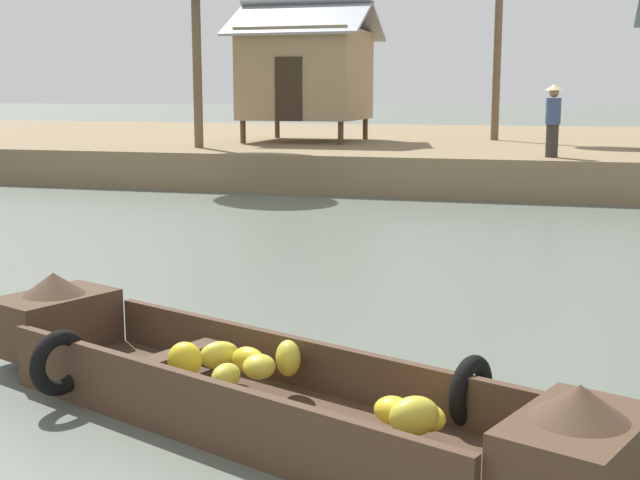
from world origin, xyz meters
TOP-DOWN VIEW (x-y plane):
  - ground_plane at (0.00, 10.00)m, footprint 300.00×300.00m
  - riverbank_strip at (0.00, 27.67)m, footprint 160.00×20.00m
  - banana_boat at (-0.16, 4.06)m, footprint 5.50×2.99m
  - stilt_house_left at (-5.64, 23.46)m, footprint 4.06×4.01m
  - vendor_person at (1.68, 18.74)m, footprint 0.44×0.44m

SIDE VIEW (x-z plane):
  - ground_plane at x=0.00m, z-range 0.00..0.00m
  - banana_boat at x=-0.16m, z-range -0.13..0.69m
  - riverbank_strip at x=0.00m, z-range 0.00..0.94m
  - vendor_person at x=1.68m, z-range 1.03..2.69m
  - stilt_house_left at x=-5.64m, z-range 0.90..5.10m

